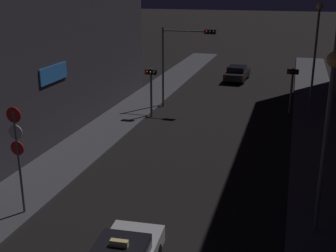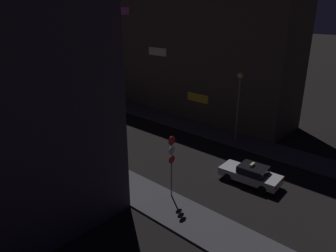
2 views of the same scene
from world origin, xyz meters
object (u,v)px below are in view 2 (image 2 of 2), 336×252
street_lamp_near_block (239,94)px  street_lamp_far_block (117,68)px  traffic_light_left_kerb (65,116)px  sign_pole_left (172,160)px  traffic_light_right_kerb (116,93)px  far_car (40,99)px  traffic_light_overhead (60,91)px  taxi (251,174)px

street_lamp_near_block → street_lamp_far_block: 17.59m
traffic_light_left_kerb → sign_pole_left: 14.53m
traffic_light_right_kerb → street_lamp_near_block: bearing=-85.4°
sign_pole_left → far_car: bearing=80.2°
traffic_light_left_kerb → far_car: bearing=73.0°
street_lamp_near_block → sign_pole_left: bearing=-170.7°
traffic_light_left_kerb → street_lamp_near_block: size_ratio=0.51×
street_lamp_near_block → street_lamp_far_block: size_ratio=0.89×
traffic_light_left_kerb → sign_pole_left: (-0.72, -14.51, 0.36)m
street_lamp_near_block → street_lamp_far_block: bearing=89.7°
traffic_light_overhead → traffic_light_left_kerb: bearing=-115.7°
traffic_light_left_kerb → street_lamp_far_block: bearing=24.8°
far_car → traffic_light_overhead: bearing=-104.5°
taxi → traffic_light_left_kerb: bearing=104.9°
far_car → traffic_light_right_kerb: bearing=-63.0°
far_car → traffic_light_left_kerb: bearing=-107.0°
sign_pole_left → traffic_light_left_kerb: bearing=87.2°
traffic_light_overhead → street_lamp_near_block: size_ratio=0.89×
traffic_light_left_kerb → street_lamp_near_block: street_lamp_near_block is taller
traffic_light_right_kerb → far_car: bearing=117.0°
far_car → traffic_light_right_kerb: 11.35m
street_lamp_near_block → street_lamp_far_block: street_lamp_far_block is taller
traffic_light_overhead → traffic_light_right_kerb: bearing=5.3°
taxi → traffic_light_right_kerb: traffic_light_right_kerb is taller
taxi → far_car: bearing=90.9°
far_car → traffic_light_left_kerb: 14.35m
sign_pole_left → street_lamp_far_block: (11.38, 19.44, 2.26)m
traffic_light_right_kerb → street_lamp_far_block: 3.33m
traffic_light_overhead → street_lamp_near_block: (9.19, -15.54, 0.63)m
sign_pole_left → street_lamp_near_block: (11.29, 1.85, 2.01)m
traffic_light_overhead → traffic_light_left_kerb: 3.63m
sign_pole_left → traffic_light_overhead: bearing=83.1°
taxi → traffic_light_left_kerb: (-4.67, 17.53, 1.74)m
street_lamp_near_block → taxi: bearing=-140.5°
taxi → far_car: taxi is taller
taxi → far_car: size_ratio=1.00×
traffic_light_left_kerb → traffic_light_right_kerb: bearing=21.3°
traffic_light_overhead → traffic_light_left_kerb: size_ratio=1.73×
taxi → street_lamp_near_block: 8.68m
far_car → sign_pole_left: size_ratio=1.03×
traffic_light_left_kerb → street_lamp_near_block: bearing=-50.1°
taxi → far_car: (-0.50, 31.15, -0.00)m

